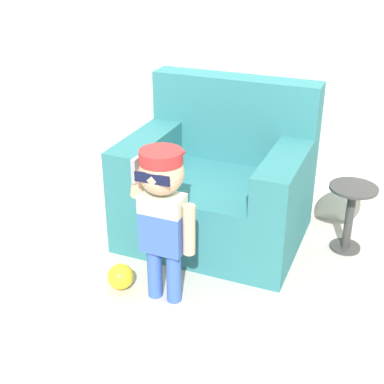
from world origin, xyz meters
name	(u,v)px	position (x,y,z in m)	size (l,w,h in m)	color
ground_plane	(171,244)	(0.00, 0.00, 0.00)	(10.00, 10.00, 0.00)	#ADA89E
wall_back	(215,28)	(0.00, 0.78, 1.30)	(10.00, 0.05, 2.60)	silver
armchair	(219,185)	(0.23, 0.27, 0.37)	(1.15, 0.92, 1.03)	#286B70
person_child	(163,204)	(0.21, -0.54, 0.61)	(0.37, 0.28, 0.91)	#3356AD
side_table	(350,212)	(1.09, 0.40, 0.28)	(0.31, 0.31, 0.45)	#333333
toy_ball	(121,277)	(-0.08, -0.55, 0.08)	(0.15, 0.15, 0.15)	yellow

